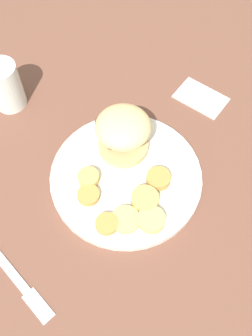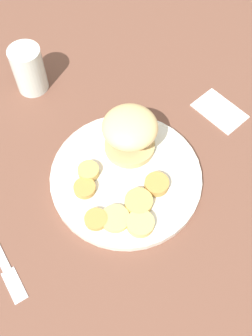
{
  "view_description": "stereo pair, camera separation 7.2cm",
  "coord_description": "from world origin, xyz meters",
  "px_view_note": "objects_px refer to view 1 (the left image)",
  "views": [
    {
      "loc": [
        -0.35,
        0.09,
        0.67
      ],
      "look_at": [
        0.0,
        0.0,
        0.04
      ],
      "focal_mm": 42.0,
      "sensor_mm": 36.0,
      "label": 1
    },
    {
      "loc": [
        -0.36,
        0.02,
        0.67
      ],
      "look_at": [
        0.0,
        0.0,
        0.04
      ],
      "focal_mm": 42.0,
      "sensor_mm": 36.0,
      "label": 2
    }
  ],
  "objects_px": {
    "fork": "(18,280)",
    "dinner_plate": "(126,177)",
    "sandwich": "(122,131)",
    "drinking_glass": "(5,86)"
  },
  "relations": [
    {
      "from": "dinner_plate",
      "to": "drinking_glass",
      "type": "relative_size",
      "value": 2.74
    },
    {
      "from": "dinner_plate",
      "to": "sandwich",
      "type": "xyz_separation_m",
      "value": [
        0.06,
        -0.01,
        0.06
      ]
    },
    {
      "from": "sandwich",
      "to": "fork",
      "type": "bearing_deg",
      "value": 131.55
    },
    {
      "from": "sandwich",
      "to": "dinner_plate",
      "type": "bearing_deg",
      "value": 172.6
    },
    {
      "from": "dinner_plate",
      "to": "sandwich",
      "type": "relative_size",
      "value": 2.53
    },
    {
      "from": "dinner_plate",
      "to": "drinking_glass",
      "type": "xyz_separation_m",
      "value": [
        0.25,
        0.19,
        0.04
      ]
    },
    {
      "from": "fork",
      "to": "dinner_plate",
      "type": "bearing_deg",
      "value": -57.53
    },
    {
      "from": "drinking_glass",
      "to": "sandwich",
      "type": "bearing_deg",
      "value": -132.03
    },
    {
      "from": "fork",
      "to": "drinking_glass",
      "type": "xyz_separation_m",
      "value": [
        0.39,
        -0.03,
        0.05
      ]
    },
    {
      "from": "dinner_plate",
      "to": "fork",
      "type": "height_order",
      "value": "dinner_plate"
    }
  ]
}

